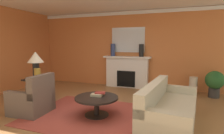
% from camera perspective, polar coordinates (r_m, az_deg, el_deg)
% --- Properties ---
extents(ground_plane, '(9.49, 9.49, 0.00)m').
position_cam_1_polar(ground_plane, '(4.51, -4.86, -14.31)').
color(ground_plane, olive).
extents(wall_fireplace, '(7.90, 0.12, 2.89)m').
position_cam_1_polar(wall_fireplace, '(7.03, 5.24, 5.55)').
color(wall_fireplace, '#CC723D').
rests_on(wall_fireplace, ground_plane).
extents(crown_moulding, '(7.90, 0.08, 0.12)m').
position_cam_1_polar(crown_moulding, '(7.04, 5.20, 16.71)').
color(crown_moulding, white).
extents(area_rug, '(3.12, 2.25, 0.01)m').
position_cam_1_polar(area_rug, '(4.36, -4.84, -15.00)').
color(area_rug, '#993D33').
rests_on(area_rug, ground_plane).
extents(fireplace, '(1.80, 0.35, 1.20)m').
position_cam_1_polar(fireplace, '(6.91, 4.70, -1.82)').
color(fireplace, white).
rests_on(fireplace, ground_plane).
extents(mantel_mirror, '(1.27, 0.04, 0.93)m').
position_cam_1_polar(mantel_mirror, '(6.94, 5.07, 8.55)').
color(mantel_mirror, silver).
extents(sofa, '(1.14, 2.19, 0.85)m').
position_cam_1_polar(sofa, '(3.99, 17.42, -12.99)').
color(sofa, '#BCB299').
rests_on(sofa, ground_plane).
extents(armchair_near_window, '(0.83, 0.83, 0.95)m').
position_cam_1_polar(armchair_near_window, '(4.79, -23.82, -9.71)').
color(armchair_near_window, brown).
rests_on(armchair_near_window, ground_plane).
extents(coffee_table, '(1.00, 1.00, 0.45)m').
position_cam_1_polar(coffee_table, '(4.24, -4.89, -10.88)').
color(coffee_table, black).
rests_on(coffee_table, ground_plane).
extents(side_table, '(0.56, 0.56, 0.70)m').
position_cam_1_polar(side_table, '(5.52, -22.65, -6.44)').
color(side_table, black).
rests_on(side_table, ground_plane).
extents(table_lamp, '(0.44, 0.44, 0.75)m').
position_cam_1_polar(table_lamp, '(5.39, -23.08, 2.11)').
color(table_lamp, black).
rests_on(table_lamp, side_table).
extents(vase_on_side_table, '(0.17, 0.17, 0.31)m').
position_cam_1_polar(vase_on_side_table, '(5.25, -22.56, -2.07)').
color(vase_on_side_table, '#B7892D').
rests_on(vase_on_side_table, side_table).
extents(vase_mantel_right, '(0.17, 0.17, 0.46)m').
position_cam_1_polar(vase_mantel_right, '(6.66, 9.27, 5.21)').
color(vase_mantel_right, black).
rests_on(vase_mantel_right, fireplace).
extents(vase_mantel_left, '(0.17, 0.17, 0.47)m').
position_cam_1_polar(vase_mantel_left, '(6.94, 0.26, 5.43)').
color(vase_mantel_left, navy).
rests_on(vase_mantel_left, fireplace).
extents(vase_tall_corner, '(0.25, 0.25, 0.59)m').
position_cam_1_polar(vase_tall_corner, '(6.46, 24.29, -5.51)').
color(vase_tall_corner, beige).
rests_on(vase_tall_corner, ground_plane).
extents(book_red_cover, '(0.26, 0.16, 0.05)m').
position_cam_1_polar(book_red_cover, '(4.26, -4.87, -8.83)').
color(book_red_cover, tan).
rests_on(book_red_cover, coffee_table).
extents(book_art_folio, '(0.26, 0.20, 0.03)m').
position_cam_1_polar(book_art_folio, '(4.29, -3.79, -8.15)').
color(book_art_folio, maroon).
rests_on(book_art_folio, coffee_table).
extents(potted_plant, '(0.56, 0.56, 0.83)m').
position_cam_1_polar(potted_plant, '(6.43, 29.77, -4.11)').
color(potted_plant, '#333333').
rests_on(potted_plant, ground_plane).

